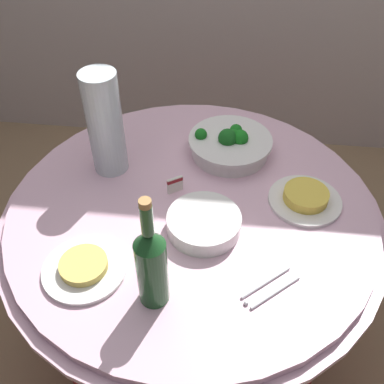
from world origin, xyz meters
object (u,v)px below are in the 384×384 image
object	(u,v)px
broccoli_bowl	(230,144)
wine_bottle	(151,265)
decorative_fruit_vase	(105,127)
serving_tongs	(268,289)
label_placard_front	(175,184)
food_plate_noodles	(84,267)
food_plate_fried_egg	(305,198)
plate_stack	(204,223)

from	to	relation	value
broccoli_bowl	wine_bottle	xyz separation A→B (m)	(-0.15, -0.59, 0.09)
decorative_fruit_vase	serving_tongs	world-z (taller)	decorative_fruit_vase
serving_tongs	label_placard_front	size ratio (longest dim) A/B	2.72
broccoli_bowl	label_placard_front	bearing A→B (deg)	-126.96
food_plate_noodles	broccoli_bowl	bearing A→B (deg)	56.79
decorative_fruit_vase	broccoli_bowl	bearing A→B (deg)	16.92
serving_tongs	wine_bottle	bearing A→B (deg)	-169.59
broccoli_bowl	food_plate_noodles	world-z (taller)	broccoli_bowl
food_plate_fried_egg	label_placard_front	xyz separation A→B (m)	(-0.40, 0.00, 0.01)
food_plate_noodles	label_placard_front	xyz separation A→B (m)	(0.19, 0.32, 0.02)
broccoli_bowl	label_placard_front	size ratio (longest dim) A/B	5.09
label_placard_front	serving_tongs	bearing A→B (deg)	-49.23
decorative_fruit_vase	food_plate_noodles	size ratio (longest dim) A/B	1.55
broccoli_bowl	food_plate_noodles	bearing A→B (deg)	-123.21
broccoli_bowl	wine_bottle	size ratio (longest dim) A/B	0.83
plate_stack	decorative_fruit_vase	distance (m)	0.43
wine_bottle	food_plate_noodles	distance (m)	0.23
plate_stack	wine_bottle	xyz separation A→B (m)	(-0.10, -0.24, 0.10)
food_plate_noodles	food_plate_fried_egg	bearing A→B (deg)	28.81
wine_bottle	serving_tongs	xyz separation A→B (m)	(0.28, 0.05, -0.12)
wine_bottle	food_plate_noodles	size ratio (longest dim) A/B	1.53
label_placard_front	broccoli_bowl	bearing A→B (deg)	53.04
food_plate_noodles	wine_bottle	bearing A→B (deg)	-16.33
broccoli_bowl	serving_tongs	xyz separation A→B (m)	(0.13, -0.54, -0.03)
decorative_fruit_vase	food_plate_fried_egg	world-z (taller)	decorative_fruit_vase
decorative_fruit_vase	food_plate_fried_egg	distance (m)	0.64
decorative_fruit_vase	serving_tongs	xyz separation A→B (m)	(0.51, -0.42, -0.16)
decorative_fruit_vase	food_plate_fried_egg	bearing A→B (deg)	-8.55
serving_tongs	food_plate_noodles	bearing A→B (deg)	179.32
food_plate_noodles	label_placard_front	bearing A→B (deg)	59.38
broccoli_bowl	serving_tongs	size ratio (longest dim) A/B	1.87
serving_tongs	label_placard_front	xyz separation A→B (m)	(-0.28, 0.33, 0.03)
food_plate_fried_egg	label_placard_front	bearing A→B (deg)	179.91
plate_stack	decorative_fruit_vase	size ratio (longest dim) A/B	0.62
food_plate_fried_egg	wine_bottle	bearing A→B (deg)	-135.89
wine_bottle	food_plate_fried_egg	xyz separation A→B (m)	(0.39, 0.38, -0.11)
broccoli_bowl	decorative_fruit_vase	bearing A→B (deg)	-163.08
plate_stack	serving_tongs	world-z (taller)	plate_stack
broccoli_bowl	food_plate_fried_egg	size ratio (longest dim) A/B	1.27
plate_stack	decorative_fruit_vase	bearing A→B (deg)	144.00
food_plate_fried_egg	food_plate_noodles	world-z (taller)	food_plate_fried_egg
broccoli_bowl	serving_tongs	world-z (taller)	broccoli_bowl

